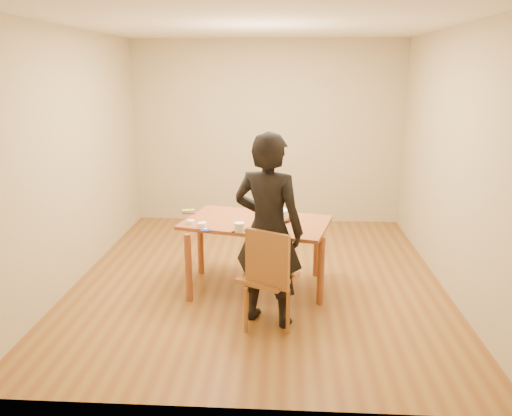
# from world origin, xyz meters

# --- Properties ---
(room_shell) EXTENTS (4.00, 4.50, 2.70)m
(room_shell) POSITION_xyz_m (0.00, 0.34, 1.35)
(room_shell) COLOR brown
(room_shell) RESTS_ON ground
(dining_table) EXTENTS (1.62, 1.19, 0.04)m
(dining_table) POSITION_xyz_m (-0.01, -0.25, 0.73)
(dining_table) COLOR brown
(dining_table) RESTS_ON floor
(dining_chair) EXTENTS (0.58, 0.58, 0.04)m
(dining_chair) POSITION_xyz_m (0.14, -1.03, 0.45)
(dining_chair) COLOR brown
(dining_chair) RESTS_ON floor
(cake_plate) EXTENTS (0.30, 0.30, 0.02)m
(cake_plate) POSITION_xyz_m (0.20, -0.21, 0.76)
(cake_plate) COLOR red
(cake_plate) RESTS_ON dining_table
(cake) EXTENTS (0.25, 0.25, 0.08)m
(cake) POSITION_xyz_m (0.20, -0.21, 0.81)
(cake) COLOR white
(cake) RESTS_ON cake_plate
(frosting_dome) EXTENTS (0.24, 0.24, 0.03)m
(frosting_dome) POSITION_xyz_m (0.20, -0.21, 0.86)
(frosting_dome) COLOR white
(frosting_dome) RESTS_ON cake
(frosting_tub) EXTENTS (0.10, 0.10, 0.09)m
(frosting_tub) POSITION_xyz_m (-0.16, -0.61, 0.79)
(frosting_tub) COLOR white
(frosting_tub) RESTS_ON dining_table
(frosting_lid) EXTENTS (0.10, 0.10, 0.01)m
(frosting_lid) POSITION_xyz_m (-0.49, -0.60, 0.75)
(frosting_lid) COLOR #1A29AF
(frosting_lid) RESTS_ON dining_table
(frosting_dollop) EXTENTS (0.04, 0.04, 0.02)m
(frosting_dollop) POSITION_xyz_m (-0.49, -0.60, 0.77)
(frosting_dollop) COLOR white
(frosting_dollop) RESTS_ON frosting_lid
(ramekin_green) EXTENTS (0.09, 0.09, 0.04)m
(ramekin_green) POSITION_xyz_m (-0.54, -0.49, 0.77)
(ramekin_green) COLOR white
(ramekin_green) RESTS_ON dining_table
(ramekin_yellow) EXTENTS (0.08, 0.08, 0.04)m
(ramekin_yellow) POSITION_xyz_m (-0.54, -0.46, 0.77)
(ramekin_yellow) COLOR white
(ramekin_yellow) RESTS_ON dining_table
(ramekin_multi) EXTENTS (0.08, 0.08, 0.04)m
(ramekin_multi) POSITION_xyz_m (-0.67, -0.39, 0.77)
(ramekin_multi) COLOR white
(ramekin_multi) RESTS_ON dining_table
(candy_box_pink) EXTENTS (0.14, 0.08, 0.02)m
(candy_box_pink) POSITION_xyz_m (-0.77, -0.02, 0.76)
(candy_box_pink) COLOR #C92F73
(candy_box_pink) RESTS_ON dining_table
(candy_box_green) EXTENTS (0.14, 0.10, 0.02)m
(candy_box_green) POSITION_xyz_m (-0.77, -0.02, 0.78)
(candy_box_green) COLOR green
(candy_box_green) RESTS_ON candy_box_pink
(spatula) EXTENTS (0.16, 0.07, 0.01)m
(spatula) POSITION_xyz_m (-0.15, -0.62, 0.75)
(spatula) COLOR black
(spatula) RESTS_ON dining_table
(person) EXTENTS (0.75, 0.62, 1.77)m
(person) POSITION_xyz_m (0.14, -0.98, 0.88)
(person) COLOR black
(person) RESTS_ON floor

